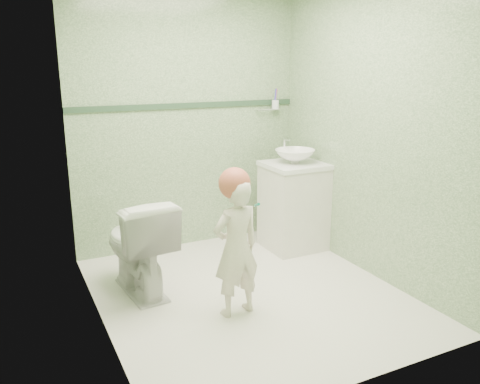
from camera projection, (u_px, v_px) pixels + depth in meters
ground at (249, 293)px, 3.82m from camera, size 2.50×2.50×0.00m
room_shell at (249, 140)px, 3.51m from camera, size 2.50×2.54×2.40m
trim_stripe at (188, 105)px, 4.54m from camera, size 2.20×0.02×0.05m
vanity at (293, 207)px, 4.68m from camera, size 0.52×0.50×0.80m
counter at (295, 165)px, 4.57m from camera, size 0.54×0.52×0.04m
basin at (295, 156)px, 4.55m from camera, size 0.37×0.37×0.13m
faucet at (285, 145)px, 4.69m from camera, size 0.03×0.13×0.18m
cup_holder at (275, 104)px, 4.88m from camera, size 0.26×0.07×0.21m
toilet at (138, 245)px, 3.76m from camera, size 0.50×0.79×0.77m
toddler at (236, 248)px, 3.40m from camera, size 0.38×0.28×0.98m
hair_cap at (234, 183)px, 3.31m from camera, size 0.22×0.22×0.22m
teal_toothbrush at (256, 204)px, 3.25m from camera, size 0.11×0.14×0.08m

